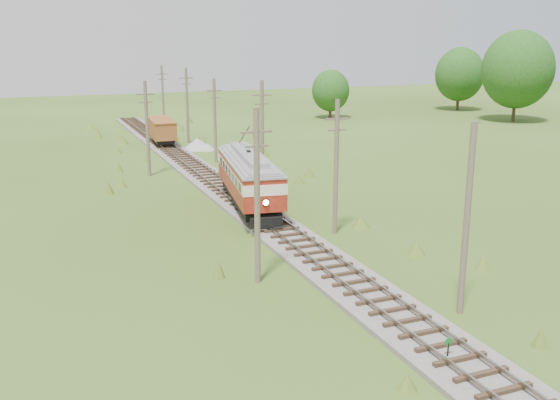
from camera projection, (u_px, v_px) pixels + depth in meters
name	position (u px, v px, depth m)	size (l,w,h in m)	color
ground	(477.00, 380.00, 23.00)	(260.00, 260.00, 0.00)	#364F17
railbed_main	(215.00, 183.00, 53.44)	(3.60, 96.00, 0.57)	#605B54
switch_marker	(448.00, 347.00, 24.12)	(0.45, 0.06, 1.08)	black
streetcar	(249.00, 175.00, 44.99)	(4.90, 12.66, 5.72)	black
gondola	(162.00, 129.00, 72.68)	(3.07, 7.89, 2.57)	black
gravel_pile	(199.00, 144.00, 70.79)	(3.54, 3.75, 1.29)	gray
utility_pole_r_1	(467.00, 221.00, 27.51)	(0.30, 0.30, 8.80)	brown
utility_pole_r_2	(336.00, 166.00, 39.23)	(1.60, 0.30, 8.60)	brown
utility_pole_r_3	(262.00, 134.00, 50.80)	(1.60, 0.30, 9.00)	brown
utility_pole_r_4	(215.00, 120.00, 62.46)	(1.60, 0.30, 8.40)	brown
utility_pole_r_5	(187.00, 105.00, 74.20)	(1.60, 0.30, 8.90)	brown
utility_pole_r_6	(163.00, 97.00, 85.81)	(1.60, 0.30, 8.70)	brown
utility_pole_l_a	(257.00, 195.00, 31.07)	(1.60, 0.30, 9.00)	brown
utility_pole_l_b	(147.00, 128.00, 56.11)	(1.60, 0.30, 8.60)	brown
tree_right_4	(518.00, 70.00, 92.76)	(10.50, 10.50, 13.53)	#38281C
tree_right_5	(460.00, 74.00, 108.23)	(8.40, 8.40, 10.82)	#38281C
tree_mid_b	(331.00, 91.00, 97.42)	(5.88, 5.88, 7.57)	#38281C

